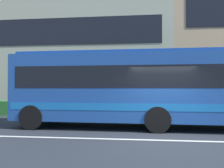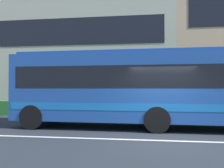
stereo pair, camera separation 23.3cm
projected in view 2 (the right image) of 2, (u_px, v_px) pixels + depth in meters
The scene contains 5 objects.
ground_plane at pixel (165, 141), 7.66m from camera, with size 160.00×160.00×0.00m, color #272B32.
lane_centre_line at pixel (165, 141), 7.66m from camera, with size 60.00×0.16×0.01m, color silver.
hedge_row_far at pixel (106, 109), 14.26m from camera, with size 23.08×1.10×0.87m, color #2E732F.
apartment_block_left at pixel (57, 51), 22.71m from camera, with size 21.19×8.54×10.35m.
transit_bus at pixel (141, 86), 10.23m from camera, with size 10.87×2.84×3.22m.
Camera 2 is at (-0.63, -7.85, 1.72)m, focal length 38.12 mm.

